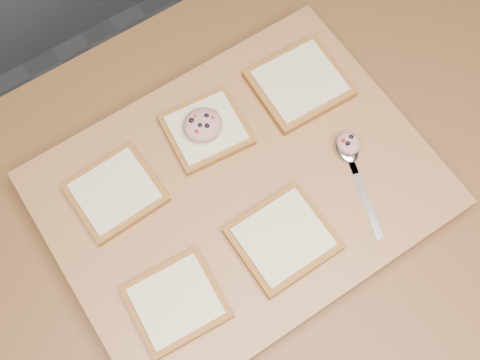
# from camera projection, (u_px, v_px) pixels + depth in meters

# --- Properties ---
(ground) EXTENTS (4.00, 4.00, 0.00)m
(ground) POSITION_uv_depth(u_px,v_px,m) (269.00, 312.00, 1.70)
(ground) COLOR #515459
(ground) RESTS_ON ground
(island_counter) EXTENTS (2.00, 0.80, 0.90)m
(island_counter) POSITION_uv_depth(u_px,v_px,m) (278.00, 276.00, 1.28)
(island_counter) COLOR slate
(island_counter) RESTS_ON ground
(cutting_board) EXTENTS (0.52, 0.39, 0.04)m
(cutting_board) POSITION_uv_depth(u_px,v_px,m) (240.00, 192.00, 0.85)
(cutting_board) COLOR #A27345
(cutting_board) RESTS_ON island_counter
(bread_far_left) EXTENTS (0.12, 0.11, 0.02)m
(bread_far_left) POSITION_uv_depth(u_px,v_px,m) (115.00, 193.00, 0.82)
(bread_far_left) COLOR #A46A2A
(bread_far_left) RESTS_ON cutting_board
(bread_far_center) EXTENTS (0.12, 0.11, 0.02)m
(bread_far_center) POSITION_uv_depth(u_px,v_px,m) (206.00, 130.00, 0.86)
(bread_far_center) COLOR #A46A2A
(bread_far_center) RESTS_ON cutting_board
(bread_far_right) EXTENTS (0.13, 0.12, 0.02)m
(bread_far_right) POSITION_uv_depth(u_px,v_px,m) (299.00, 83.00, 0.88)
(bread_far_right) COLOR #A46A2A
(bread_far_right) RESTS_ON cutting_board
(bread_near_left) EXTENTS (0.12, 0.11, 0.02)m
(bread_near_left) POSITION_uv_depth(u_px,v_px,m) (176.00, 302.00, 0.76)
(bread_near_left) COLOR #A46A2A
(bread_near_left) RESTS_ON cutting_board
(bread_near_center) EXTENTS (0.12, 0.11, 0.02)m
(bread_near_center) POSITION_uv_depth(u_px,v_px,m) (283.00, 238.00, 0.79)
(bread_near_center) COLOR #A46A2A
(bread_near_center) RESTS_ON cutting_board
(tuna_salad_dollop) EXTENTS (0.06, 0.05, 0.03)m
(tuna_salad_dollop) POSITION_uv_depth(u_px,v_px,m) (203.00, 125.00, 0.83)
(tuna_salad_dollop) COLOR tan
(tuna_salad_dollop) RESTS_ON bread_far_center
(spoon) EXTENTS (0.07, 0.16, 0.01)m
(spoon) POSITION_uv_depth(u_px,v_px,m) (349.00, 155.00, 0.84)
(spoon) COLOR silver
(spoon) RESTS_ON cutting_board
(spoon_salad) EXTENTS (0.03, 0.04, 0.02)m
(spoon_salad) POSITION_uv_depth(u_px,v_px,m) (348.00, 143.00, 0.83)
(spoon_salad) COLOR tan
(spoon_salad) RESTS_ON spoon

